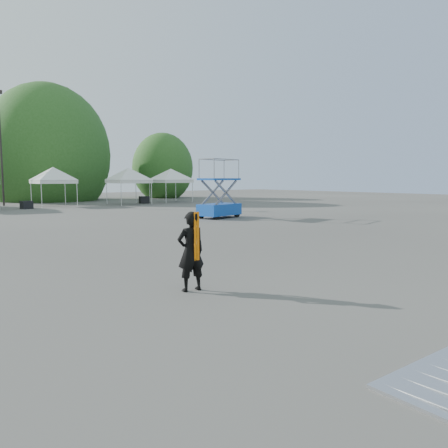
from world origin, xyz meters
TOP-DOWN VIEW (x-y plane):
  - ground at (0.00, 0.00)m, footprint 120.00×120.00m
  - light_pole_east at (3.00, 32.00)m, footprint 0.60×0.25m
  - tree_mid_e at (9.00, 39.00)m, footprint 5.12×5.12m
  - tree_far_e at (22.00, 37.00)m, footprint 3.84×3.84m
  - tent_f at (6.24, 28.74)m, footprint 4.40×4.40m
  - tent_g at (12.40, 27.07)m, footprint 4.50×4.50m
  - tent_h at (17.51, 28.03)m, footprint 4.65×4.65m
  - man at (-0.78, -1.86)m, footprint 0.66×0.47m
  - scissor_lift at (10.32, 11.17)m, footprint 2.95×1.94m
  - crate_mid at (3.45, 26.65)m, footprint 0.91×0.77m
  - crate_east at (14.24, 27.61)m, footprint 0.96×0.81m

SIDE VIEW (x-z plane):
  - ground at x=0.00m, z-range 0.00..0.00m
  - crate_mid at x=3.45m, z-range 0.00..0.62m
  - crate_east at x=14.24m, z-range 0.00..0.67m
  - man at x=-0.78m, z-range 0.00..1.69m
  - scissor_lift at x=10.32m, z-range 0.01..3.52m
  - tent_f at x=6.24m, z-range 1.12..5.00m
  - tent_g at x=12.40m, z-range 1.12..5.00m
  - tent_h at x=17.51m, z-range 1.12..5.00m
  - tree_far_e at x=22.00m, z-range 0.70..6.55m
  - tree_mid_e at x=9.00m, z-range 0.94..8.74m
  - light_pole_east at x=3.00m, z-range 0.62..10.42m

